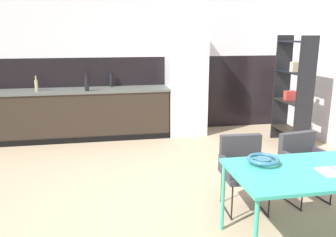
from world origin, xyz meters
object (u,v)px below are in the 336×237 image
object	(u,v)px
armchair_near_window	(303,158)
fruit_bowl	(263,160)
refrigerator_column	(186,82)
bottle_wine_green	(36,85)
armchair_far_side	(243,163)
open_shelf_unit	(293,89)
bottle_spice_small	(111,80)
bottle_oil_tall	(87,84)

from	to	relation	value
armchair_near_window	fruit_bowl	bearing A→B (deg)	29.70
refrigerator_column	bottle_wine_green	xyz separation A→B (m)	(-2.66, -0.02, 0.03)
armchair_far_side	open_shelf_unit	world-z (taller)	open_shelf_unit
fruit_bowl	bottle_wine_green	size ratio (longest dim) A/B	1.11
refrigerator_column	bottle_wine_green	world-z (taller)	refrigerator_column
refrigerator_column	bottle_spice_small	xyz separation A→B (m)	(-1.38, 0.23, 0.05)
refrigerator_column	open_shelf_unit	xyz separation A→B (m)	(1.60, -1.00, -0.01)
open_shelf_unit	fruit_bowl	bearing A→B (deg)	-34.12
bottle_wine_green	open_shelf_unit	distance (m)	4.37
armchair_far_side	bottle_spice_small	distance (m)	3.50
refrigerator_column	armchair_near_window	distance (m)	3.01
armchair_far_side	open_shelf_unit	bearing A→B (deg)	-127.38
armchair_near_window	bottle_oil_tall	world-z (taller)	bottle_oil_tall
fruit_bowl	bottle_oil_tall	bearing A→B (deg)	116.59
armchair_near_window	armchair_far_side	distance (m)	0.76
refrigerator_column	bottle_oil_tall	xyz separation A→B (m)	(-1.80, -0.19, 0.05)
bottle_wine_green	bottle_spice_small	distance (m)	1.31
bottle_wine_green	fruit_bowl	bearing A→B (deg)	-54.25
fruit_bowl	bottle_oil_tall	distance (m)	3.77
bottle_spice_small	armchair_far_side	bearing A→B (deg)	-67.54
armchair_near_window	bottle_wine_green	bearing A→B (deg)	-49.50
refrigerator_column	bottle_wine_green	distance (m)	2.66
armchair_far_side	fruit_bowl	xyz separation A→B (m)	(-0.07, -0.58, 0.26)
armchair_near_window	refrigerator_column	bearing A→B (deg)	-85.41
bottle_wine_green	open_shelf_unit	bearing A→B (deg)	-12.95
bottle_oil_tall	bottle_spice_small	xyz separation A→B (m)	(0.43, 0.42, 0.00)
armchair_far_side	fruit_bowl	bearing A→B (deg)	86.33
open_shelf_unit	armchair_far_side	bearing A→B (deg)	-40.18
bottle_oil_tall	armchair_far_side	bearing A→B (deg)	-57.83
armchair_far_side	open_shelf_unit	distance (m)	2.61
fruit_bowl	bottle_spice_small	size ratio (longest dim) A/B	0.96
refrigerator_column	open_shelf_unit	world-z (taller)	refrigerator_column
refrigerator_column	armchair_far_side	bearing A→B (deg)	-91.06
armchair_far_side	bottle_wine_green	bearing A→B (deg)	-45.72
armchair_far_side	bottle_spice_small	world-z (taller)	bottle_spice_small
bottle_spice_small	open_shelf_unit	size ratio (longest dim) A/B	0.16
fruit_bowl	bottle_spice_small	distance (m)	3.99
armchair_near_window	open_shelf_unit	world-z (taller)	open_shelf_unit
fruit_bowl	open_shelf_unit	size ratio (longest dim) A/B	0.16
open_shelf_unit	armchair_near_window	bearing A→B (deg)	-25.61
fruit_bowl	bottle_wine_green	xyz separation A→B (m)	(-2.54, 3.53, 0.23)
refrigerator_column	fruit_bowl	bearing A→B (deg)	-91.95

